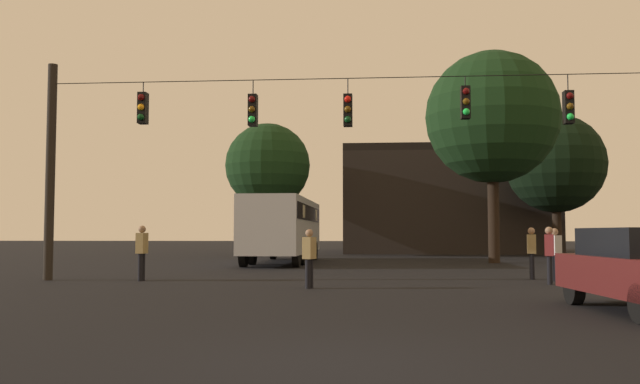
# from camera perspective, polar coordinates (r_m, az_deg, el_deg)

# --- Properties ---
(ground_plane) EXTENTS (168.00, 168.00, 0.00)m
(ground_plane) POSITION_cam_1_polar(r_m,az_deg,el_deg) (31.87, 3.83, -6.07)
(ground_plane) COLOR black
(ground_plane) RESTS_ON ground
(overhead_signal_span) EXTENTS (19.05, 0.44, 6.61)m
(overhead_signal_span) POSITION_cam_1_polar(r_m,az_deg,el_deg) (19.66, 3.14, 3.78)
(overhead_signal_span) COLOR black
(overhead_signal_span) RESTS_ON ground
(city_bus) EXTENTS (2.58, 11.01, 3.00)m
(city_bus) POSITION_cam_1_polar(r_m,az_deg,el_deg) (32.03, -3.11, -2.72)
(city_bus) COLOR #B7BCC6
(city_bus) RESTS_ON ground
(pedestrian_crossing_left) EXTENTS (0.29, 0.39, 1.59)m
(pedestrian_crossing_left) POSITION_cam_1_polar(r_m,az_deg,el_deg) (21.66, 17.63, -4.76)
(pedestrian_crossing_left) COLOR black
(pedestrian_crossing_left) RESTS_ON ground
(pedestrian_crossing_center) EXTENTS (0.35, 0.42, 1.56)m
(pedestrian_crossing_center) POSITION_cam_1_polar(r_m,az_deg,el_deg) (21.02, 19.43, -4.82)
(pedestrian_crossing_center) COLOR black
(pedestrian_crossing_center) RESTS_ON ground
(pedestrian_crossing_right) EXTENTS (0.28, 0.38, 1.65)m
(pedestrian_crossing_right) POSITION_cam_1_polar(r_m,az_deg,el_deg) (20.65, -14.98, -4.77)
(pedestrian_crossing_right) COLOR black
(pedestrian_crossing_right) RESTS_ON ground
(pedestrian_near_bus) EXTENTS (0.33, 0.41, 1.60)m
(pedestrian_near_bus) POSITION_cam_1_polar(r_m,az_deg,el_deg) (19.65, 19.00, -4.87)
(pedestrian_near_bus) COLOR black
(pedestrian_near_bus) RESTS_ON ground
(pedestrian_trailing) EXTENTS (0.35, 0.42, 1.53)m
(pedestrian_trailing) POSITION_cam_1_polar(r_m,az_deg,el_deg) (17.28, -0.92, -5.42)
(pedestrian_trailing) COLOR black
(pedestrian_trailing) RESTS_ON ground
(corner_building) EXTENTS (14.36, 13.19, 7.41)m
(corner_building) POSITION_cam_1_polar(r_m,az_deg,el_deg) (51.06, 10.38, -0.89)
(corner_building) COLOR black
(corner_building) RESTS_ON ground
(tree_left_silhouette) EXTENTS (6.34, 6.34, 10.14)m
(tree_left_silhouette) POSITION_cam_1_polar(r_m,az_deg,el_deg) (33.17, 14.48, 6.17)
(tree_left_silhouette) COLOR black
(tree_left_silhouette) RESTS_ON ground
(tree_behind_building) EXTENTS (5.36, 5.36, 8.35)m
(tree_behind_building) POSITION_cam_1_polar(r_m,az_deg,el_deg) (42.32, -4.48, 2.22)
(tree_behind_building) COLOR #2D2116
(tree_behind_building) RESTS_ON ground
(tree_right_far) EXTENTS (6.01, 6.01, 8.67)m
(tree_right_far) POSITION_cam_1_polar(r_m,az_deg,el_deg) (43.38, 19.47, 2.27)
(tree_right_far) COLOR black
(tree_right_far) RESTS_ON ground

